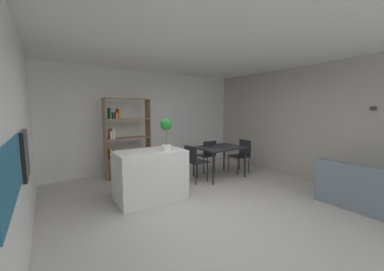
% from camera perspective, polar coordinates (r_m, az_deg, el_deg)
% --- Properties ---
extents(ground_plane, '(8.75, 8.75, 0.00)m').
position_cam_1_polar(ground_plane, '(4.03, 3.40, -18.56)').
color(ground_plane, beige).
extents(ceiling_slab, '(6.30, 6.37, 0.06)m').
position_cam_1_polar(ceiling_slab, '(3.80, 3.72, 22.94)').
color(ceiling_slab, white).
rests_on(ceiling_slab, ground_plane).
extents(back_partition, '(6.30, 0.06, 2.75)m').
position_cam_1_polar(back_partition, '(6.47, -13.39, 3.49)').
color(back_partition, white).
rests_on(back_partition, ground_plane).
extents(right_partition_gray, '(0.06, 6.37, 2.75)m').
position_cam_1_polar(right_partition_gray, '(6.06, 27.99, 2.68)').
color(right_partition_gray, '#B2ADA3').
rests_on(right_partition_gray, ground_plane).
extents(cabinet_niche_splashback, '(0.01, 1.30, 0.50)m').
position_cam_1_polar(cabinet_niche_splashback, '(2.24, -38.75, -7.50)').
color(cabinet_niche_splashback, '#1E6084').
rests_on(cabinet_niche_splashback, ground_plane).
extents(built_in_oven, '(0.06, 0.60, 0.56)m').
position_cam_1_polar(built_in_oven, '(3.31, -36.61, -3.79)').
color(built_in_oven, black).
rests_on(built_in_oven, ground_plane).
extents(kitchen_island, '(1.27, 0.78, 0.94)m').
position_cam_1_polar(kitchen_island, '(4.45, -10.50, -9.74)').
color(kitchen_island, white).
rests_on(kitchen_island, ground_plane).
extents(potted_plant_on_island, '(0.23, 0.23, 0.60)m').
position_cam_1_polar(potted_plant_on_island, '(4.29, -6.58, 1.33)').
color(potted_plant_on_island, white).
rests_on(potted_plant_on_island, kitchen_island).
extents(open_bookshelf, '(1.12, 0.35, 1.98)m').
position_cam_1_polar(open_bookshelf, '(5.93, -16.92, -1.09)').
color(open_bookshelf, '#997551').
rests_on(open_bookshelf, ground_plane).
extents(dining_table, '(1.14, 0.92, 0.77)m').
position_cam_1_polar(dining_table, '(5.73, 6.94, -3.60)').
color(dining_table, '#232328').
rests_on(dining_table, ground_plane).
extents(dining_chair_far, '(0.42, 0.43, 0.87)m').
position_cam_1_polar(dining_chair_far, '(6.14, 3.95, -4.54)').
color(dining_chair_far, '#232328').
rests_on(dining_chair_far, ground_plane).
extents(dining_chair_window_side, '(0.47, 0.50, 0.88)m').
position_cam_1_polar(dining_chair_window_side, '(6.28, 12.49, -4.34)').
color(dining_chair_window_side, '#232328').
rests_on(dining_chair_window_side, ground_plane).
extents(dining_chair_island_side, '(0.46, 0.47, 0.87)m').
position_cam_1_polar(dining_chair_island_side, '(5.30, 0.50, -6.17)').
color(dining_chair_island_side, '#232328').
rests_on(dining_chair_island_side, ground_plane).
extents(wall_sconce_back, '(0.07, 0.07, 0.07)m').
position_cam_1_polar(wall_sconce_back, '(5.49, 38.85, 5.34)').
color(wall_sconce_back, '#333338').
rests_on(wall_sconce_back, ground_plane).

